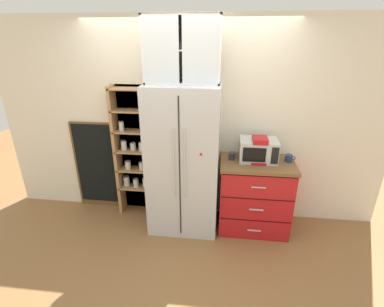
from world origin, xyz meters
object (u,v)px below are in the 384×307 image
object	(u,v)px
coffee_maker	(259,149)
mug_charcoal	(232,156)
refrigerator	(184,160)
bottle_amber	(258,151)
microwave	(258,150)
chalkboard_menu	(96,166)
mug_navy	(289,158)

from	to	relation	value
coffee_maker	mug_charcoal	size ratio (longest dim) A/B	2.73
refrigerator	bottle_amber	xyz separation A→B (m)	(0.88, 0.09, 0.12)
microwave	chalkboard_menu	world-z (taller)	chalkboard_menu
microwave	coffee_maker	bearing A→B (deg)	-89.54
mug_navy	chalkboard_menu	distance (m)	2.56
coffee_maker	mug_navy	xyz separation A→B (m)	(0.36, 0.03, -0.11)
mug_navy	chalkboard_menu	size ratio (longest dim) A/B	0.10
microwave	coffee_maker	xyz separation A→B (m)	(0.00, -0.04, 0.03)
chalkboard_menu	bottle_amber	bearing A→B (deg)	-5.28
mug_charcoal	bottle_amber	size ratio (longest dim) A/B	0.45
refrigerator	bottle_amber	world-z (taller)	refrigerator
coffee_maker	bottle_amber	world-z (taller)	coffee_maker
microwave	bottle_amber	size ratio (longest dim) A/B	1.74
bottle_amber	mug_charcoal	bearing A→B (deg)	-175.24
microwave	bottle_amber	world-z (taller)	microwave
mug_charcoal	bottle_amber	world-z (taller)	bottle_amber
coffee_maker	mug_navy	distance (m)	0.38
microwave	mug_navy	bearing A→B (deg)	-1.15
bottle_amber	chalkboard_menu	bearing A→B (deg)	174.72
bottle_amber	chalkboard_menu	distance (m)	2.21
mug_charcoal	bottle_amber	xyz separation A→B (m)	(0.30, 0.03, 0.07)
coffee_maker	microwave	bearing A→B (deg)	90.46
mug_charcoal	chalkboard_menu	bearing A→B (deg)	173.09
coffee_maker	bottle_amber	bearing A→B (deg)	90.00
refrigerator	microwave	world-z (taller)	refrigerator
microwave	bottle_amber	bearing A→B (deg)	87.56
refrigerator	coffee_maker	xyz separation A→B (m)	(0.88, 0.04, 0.17)
mug_navy	refrigerator	bearing A→B (deg)	-176.50
mug_navy	mug_charcoal	distance (m)	0.67
microwave	bottle_amber	xyz separation A→B (m)	(0.00, 0.01, -0.02)
microwave	mug_navy	xyz separation A→B (m)	(0.36, -0.01, -0.09)
refrigerator	mug_navy	distance (m)	1.25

